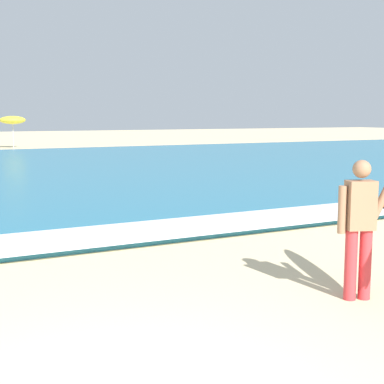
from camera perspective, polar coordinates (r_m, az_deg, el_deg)
surf_foam at (r=9.71m, az=-18.39°, el=-5.14°), size 120.00×1.72×0.01m
surfer_with_board at (r=7.16m, az=18.53°, el=-2.45°), size 1.30×2.48×1.73m
beach_umbrella_8 at (r=40.83m, az=-17.92°, el=7.03°), size 1.75×1.76×2.26m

